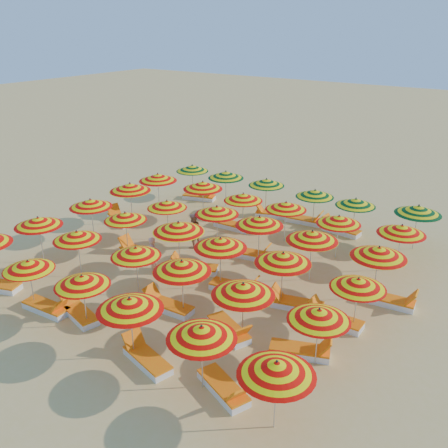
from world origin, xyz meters
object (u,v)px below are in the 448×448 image
Objects in this scene: umbrella_6 at (38,222)px; lounger_8 at (138,252)px; lounger_6 at (229,330)px; umbrella_3 at (130,304)px; lounger_13 at (120,219)px; umbrella_2 at (82,281)px; lounger_11 at (296,304)px; umbrella_34 at (356,202)px; lounger_19 at (304,220)px; lounger_20 at (340,230)px; umbrella_16 at (283,258)px; umbrella_22 at (312,236)px; lounger_7 at (301,350)px; beachgoer_a at (153,255)px; lounger_14 at (250,254)px; umbrella_1 at (28,265)px; lounger_5 at (168,306)px; umbrella_18 at (130,187)px; umbrella_31 at (226,175)px; umbrella_14 at (178,227)px; umbrella_28 at (339,220)px; lounger_10 at (235,287)px; lounger_15 at (390,301)px; umbrella_17 at (358,283)px; umbrella_19 at (167,204)px; umbrella_32 at (266,182)px; umbrella_30 at (192,168)px; umbrella_21 at (259,221)px; umbrella_13 at (125,216)px; lounger_18 at (273,214)px; lounger_12 at (334,319)px; umbrella_7 at (77,236)px; umbrella_15 at (220,243)px; umbrella_12 at (91,203)px; beachgoer_b at (193,231)px; umbrella_23 at (379,252)px; umbrella_11 at (319,315)px; lounger_9 at (194,268)px; umbrella_4 at (202,333)px; umbrella_5 at (277,369)px; umbrella_26 at (243,197)px; lounger_4 at (224,388)px; umbrella_35 at (418,210)px; umbrella_27 at (286,206)px; lounger_1 at (47,308)px; umbrella_10 at (243,289)px.

umbrella_6 is 4.01m from lounger_8.
umbrella_3 is at bearing -98.42° from lounger_6.
umbrella_2 is at bearing 148.07° from lounger_13.
umbrella_34 is at bearing -99.08° from lounger_11.
lounger_20 is at bearing -11.45° from lounger_19.
umbrella_22 is at bearing 89.51° from umbrella_16.
lounger_7 is 1.28× the size of beachgoer_a.
lounger_14 is at bearing -99.13° from lounger_19.
lounger_7 is at bearing 17.78° from umbrella_1.
lounger_5 is 2.85m from beachgoer_a.
umbrella_31 is (2.29, 4.42, -0.11)m from umbrella_18.
umbrella_14 is 6.10m from lounger_13.
umbrella_28 reaches higher than lounger_20.
beachgoer_a is at bearing 179.08° from lounger_10.
umbrella_17 is at bearing -109.76° from lounger_15.
umbrella_17 is at bearing 33.41° from umbrella_2.
umbrella_14 is 0.96× the size of umbrella_31.
umbrella_32 is (1.97, 5.03, 0.03)m from umbrella_19.
umbrella_30 is 12.03m from lounger_11.
umbrella_18 is 1.20× the size of lounger_6.
umbrella_21 reaches higher than lounger_7.
lounger_18 is at bearing 67.12° from umbrella_13.
lounger_12 is at bearing -123.34° from lounger_15.
umbrella_7 is 5.29m from umbrella_15.
umbrella_19 reaches higher than lounger_7.
umbrella_12 reaches higher than lounger_6.
beachgoer_b is at bearing -173.14° from umbrella_21.
umbrella_23 is (6.83, 6.71, 0.17)m from umbrella_2.
umbrella_7 is at bearing -178.74° from umbrella_11.
umbrella_1 is at bearing 102.05° from beachgoer_a.
lounger_15 is at bearing 170.67° from lounger_9.
umbrella_1 is 0.77× the size of umbrella_4.
lounger_10 is (-4.25, 4.77, -1.54)m from umbrella_5.
umbrella_15 is 4.54m from lounger_8.
umbrella_6 reaches higher than lounger_7.
lounger_4 is (5.34, -9.22, -1.46)m from umbrella_26.
umbrella_30 is 11.65m from umbrella_35.
umbrella_27 is 10.21m from lounger_1.
lounger_8 is 0.95× the size of lounger_18.
beachgoer_b is (-2.97, -0.36, -0.99)m from umbrella_21.
lounger_10 is (-4.06, 2.09, -1.46)m from umbrella_11.
umbrella_23 is at bearing -167.35° from lounger_8.
lounger_6 is at bearing -31.37° from umbrella_14.
umbrella_5 is 1.31× the size of beachgoer_b.
lounger_14 is at bearing 76.78° from umbrella_2.
umbrella_13 is 7.45m from umbrella_22.
umbrella_12 is 13.58m from umbrella_35.
lounger_14 is (-2.79, 4.91, -1.60)m from umbrella_10.
umbrella_3 reaches higher than umbrella_11.
lounger_11 is (0.99, 2.49, 0.00)m from lounger_6.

